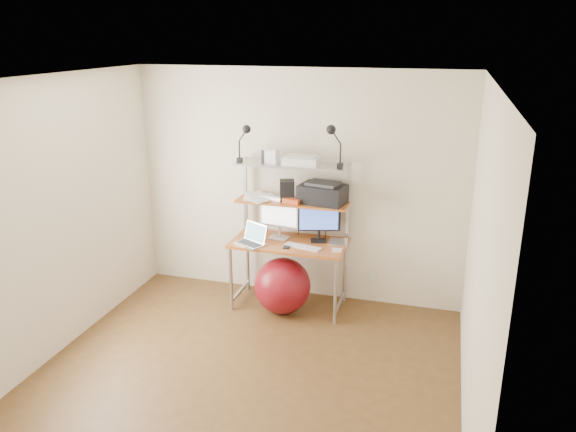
{
  "coord_description": "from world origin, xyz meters",
  "views": [
    {
      "loc": [
        1.51,
        -3.86,
        2.83
      ],
      "look_at": [
        0.07,
        1.15,
        1.12
      ],
      "focal_mm": 35.0,
      "sensor_mm": 36.0,
      "label": 1
    }
  ],
  "objects_px": {
    "laptop": "(253,239)",
    "printer": "(323,193)",
    "monitor_black": "(319,221)",
    "exercise_ball": "(282,286)",
    "monitor_silver": "(279,214)"
  },
  "relations": [
    {
      "from": "monitor_silver",
      "to": "printer",
      "type": "distance_m",
      "value": 0.52
    },
    {
      "from": "monitor_black",
      "to": "exercise_ball",
      "type": "bearing_deg",
      "value": -156.71
    },
    {
      "from": "monitor_silver",
      "to": "monitor_black",
      "type": "bearing_deg",
      "value": 10.85
    },
    {
      "from": "printer",
      "to": "exercise_ball",
      "type": "bearing_deg",
      "value": -127.96
    },
    {
      "from": "laptop",
      "to": "printer",
      "type": "distance_m",
      "value": 0.87
    },
    {
      "from": "monitor_black",
      "to": "printer",
      "type": "height_order",
      "value": "printer"
    },
    {
      "from": "monitor_silver",
      "to": "laptop",
      "type": "distance_m",
      "value": 0.39
    },
    {
      "from": "monitor_silver",
      "to": "exercise_ball",
      "type": "bearing_deg",
      "value": -59.1
    },
    {
      "from": "laptop",
      "to": "exercise_ball",
      "type": "distance_m",
      "value": 0.58
    },
    {
      "from": "monitor_silver",
      "to": "laptop",
      "type": "height_order",
      "value": "monitor_silver"
    },
    {
      "from": "monitor_black",
      "to": "laptop",
      "type": "xyz_separation_m",
      "value": [
        -0.64,
        -0.27,
        -0.18
      ]
    },
    {
      "from": "monitor_silver",
      "to": "laptop",
      "type": "relative_size",
      "value": 1.29
    },
    {
      "from": "monitor_black",
      "to": "laptop",
      "type": "bearing_deg",
      "value": -173.62
    },
    {
      "from": "monitor_black",
      "to": "exercise_ball",
      "type": "height_order",
      "value": "monitor_black"
    },
    {
      "from": "monitor_silver",
      "to": "printer",
      "type": "xyz_separation_m",
      "value": [
        0.46,
        0.07,
        0.25
      ]
    }
  ]
}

